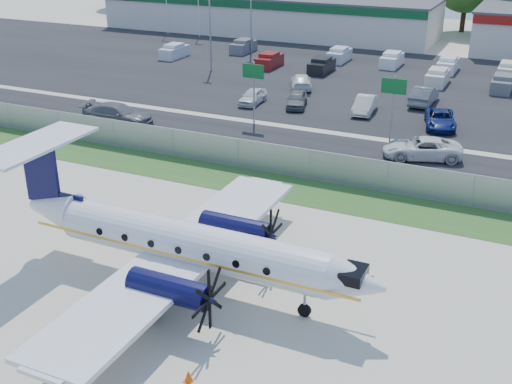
% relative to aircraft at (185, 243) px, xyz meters
% --- Properties ---
extents(ground, '(170.00, 170.00, 0.00)m').
position_rel_aircraft_xyz_m(ground, '(0.63, 0.20, -2.21)').
color(ground, beige).
rests_on(ground, ground).
extents(grass_verge, '(170.00, 4.00, 0.02)m').
position_rel_aircraft_xyz_m(grass_verge, '(0.63, 12.20, -2.20)').
color(grass_verge, '#2D561E').
rests_on(grass_verge, ground).
extents(access_road, '(170.00, 8.00, 0.02)m').
position_rel_aircraft_xyz_m(access_road, '(0.63, 19.20, -2.19)').
color(access_road, black).
rests_on(access_road, ground).
extents(parking_lot, '(170.00, 32.00, 0.02)m').
position_rel_aircraft_xyz_m(parking_lot, '(0.63, 40.20, -2.19)').
color(parking_lot, black).
rests_on(parking_lot, ground).
extents(perimeter_fence, '(120.00, 0.06, 1.99)m').
position_rel_aircraft_xyz_m(perimeter_fence, '(0.63, 14.20, -1.20)').
color(perimeter_fence, gray).
rests_on(perimeter_fence, ground).
extents(building_west, '(46.40, 12.40, 5.24)m').
position_rel_aircraft_xyz_m(building_west, '(-23.37, 62.18, 0.42)').
color(building_west, silver).
rests_on(building_west, ground).
extents(sign_left, '(1.80, 0.26, 5.00)m').
position_rel_aircraft_xyz_m(sign_left, '(-7.37, 23.11, 1.41)').
color(sign_left, gray).
rests_on(sign_left, ground).
extents(sign_mid, '(1.80, 0.26, 5.00)m').
position_rel_aircraft_xyz_m(sign_mid, '(3.63, 23.11, 1.41)').
color(sign_mid, gray).
rests_on(sign_mid, ground).
extents(light_pole_nw, '(0.90, 0.35, 9.09)m').
position_rel_aircraft_xyz_m(light_pole_nw, '(-19.37, 38.20, 3.03)').
color(light_pole_nw, gray).
rests_on(light_pole_nw, ground).
extents(light_pole_sw, '(0.90, 0.35, 9.09)m').
position_rel_aircraft_xyz_m(light_pole_sw, '(-19.37, 48.20, 3.03)').
color(light_pole_sw, gray).
rests_on(light_pole_sw, ground).
extents(tree_line, '(112.00, 6.00, 14.00)m').
position_rel_aircraft_xyz_m(tree_line, '(0.63, 74.20, -2.21)').
color(tree_line, '#255418').
rests_on(tree_line, ground).
extents(aircraft, '(18.27, 18.06, 5.71)m').
position_rel_aircraft_xyz_m(aircraft, '(0.00, 0.00, 0.00)').
color(aircraft, silver).
rests_on(aircraft, ground).
extents(pushback_tug, '(2.46, 1.98, 1.21)m').
position_rel_aircraft_xyz_m(pushback_tug, '(-4.69, 3.01, -1.62)').
color(pushback_tug, silver).
rests_on(pushback_tug, ground).
extents(baggage_cart_near, '(2.50, 2.08, 1.13)m').
position_rel_aircraft_xyz_m(baggage_cart_near, '(-0.05, -0.95, -1.68)').
color(baggage_cart_near, gray).
rests_on(baggage_cart_near, ground).
extents(cone_port_wing, '(0.34, 0.34, 0.48)m').
position_rel_aircraft_xyz_m(cone_port_wing, '(3.37, -5.61, -1.98)').
color(cone_port_wing, '#DF4E07').
rests_on(cone_port_wing, ground).
extents(cone_starboard_wing, '(0.34, 0.34, 0.49)m').
position_rel_aircraft_xyz_m(cone_starboard_wing, '(-3.25, 4.58, -1.98)').
color(cone_starboard_wing, '#DF4E07').
rests_on(cone_starboard_wing, ground).
extents(road_car_west, '(6.05, 3.03, 1.69)m').
position_rel_aircraft_xyz_m(road_car_west, '(-17.14, 18.50, -2.21)').
color(road_car_west, '#595B5E').
rests_on(road_car_west, ground).
extents(road_car_mid, '(5.80, 3.91, 1.48)m').
position_rel_aircraft_xyz_m(road_car_mid, '(6.39, 20.97, -2.21)').
color(road_car_mid, silver).
rests_on(road_car_mid, ground).
extents(parked_car_a, '(1.79, 3.97, 1.32)m').
position_rel_aircraft_xyz_m(parked_car_a, '(-9.94, 28.45, -2.21)').
color(parked_car_a, silver).
rests_on(parked_car_a, ground).
extents(parked_car_b, '(2.61, 4.28, 1.36)m').
position_rel_aircraft_xyz_m(parked_car_b, '(-6.02, 29.12, -2.21)').
color(parked_car_b, '#595B5E').
rests_on(parked_car_b, ground).
extents(parked_car_c, '(1.88, 4.43, 1.42)m').
position_rel_aircraft_xyz_m(parked_car_c, '(-0.19, 29.87, -2.21)').
color(parked_car_c, beige).
rests_on(parked_car_c, ground).
extents(parked_car_d, '(3.26, 5.18, 1.33)m').
position_rel_aircraft_xyz_m(parked_car_d, '(6.31, 28.50, -2.21)').
color(parked_car_d, navy).
rests_on(parked_car_d, ground).
extents(parked_car_f, '(3.61, 5.10, 1.37)m').
position_rel_aircraft_xyz_m(parked_car_f, '(-7.99, 35.29, -2.21)').
color(parked_car_f, silver).
rests_on(parked_car_f, ground).
extents(parked_car_g, '(1.85, 4.97, 1.62)m').
position_rel_aircraft_xyz_m(parked_car_g, '(3.81, 34.56, -2.21)').
color(parked_car_g, '#595B5E').
rests_on(parked_car_g, ground).
extents(far_parking_rows, '(56.00, 10.00, 1.60)m').
position_rel_aircraft_xyz_m(far_parking_rows, '(0.63, 45.20, -2.21)').
color(far_parking_rows, gray).
rests_on(far_parking_rows, ground).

